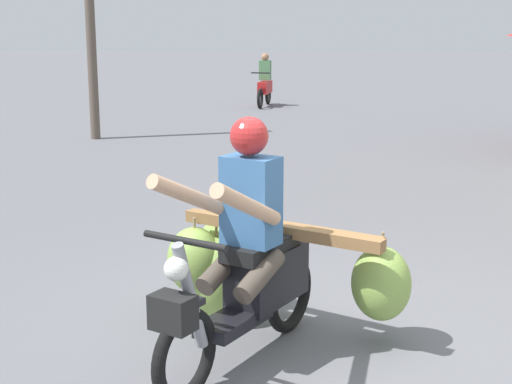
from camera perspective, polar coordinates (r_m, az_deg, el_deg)
name	(u,v)px	position (r m, az deg, el deg)	size (l,w,h in m)	color
ground_plane	(349,360)	(4.96, 7.18, -12.69)	(120.00, 120.00, 0.00)	slate
motorbike_main_loaded	(248,265)	(5.11, -0.65, -5.61)	(1.86, 2.04, 1.58)	black
motorbike_distant_ahead_left	(265,85)	(19.93, 0.68, 8.24)	(0.50, 1.62, 1.40)	black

